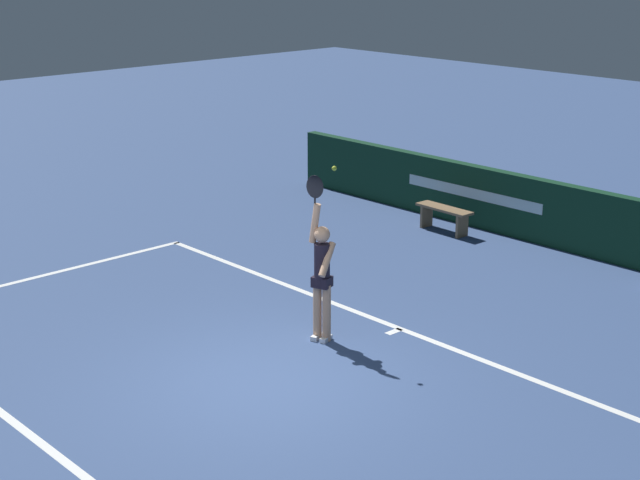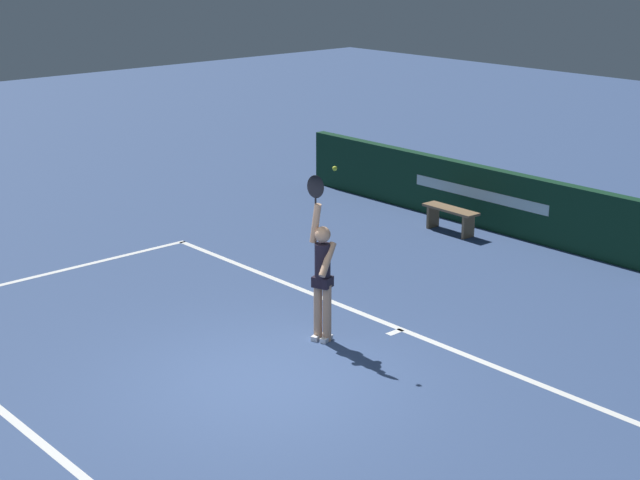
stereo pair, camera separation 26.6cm
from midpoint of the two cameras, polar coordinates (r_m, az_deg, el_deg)
The scene contains 6 objects.
ground_plane at distance 13.20m, azimuth -2.64°, elevation -8.32°, with size 60.00×60.00×0.00m, color #374E7D.
court_lines at distance 13.10m, azimuth -3.24°, elevation -8.52°, with size 12.14×5.85×0.00m.
back_wall at distance 18.68m, azimuth 16.56°, elevation 0.86°, with size 15.62×0.25×1.27m.
tennis_player at distance 14.07m, azimuth 0.67°, elevation -1.98°, with size 0.50×0.42×2.52m.
tennis_ball at distance 13.58m, azimuth 1.44°, elevation 4.27°, with size 0.07×0.07×0.07m.
courtside_bench_far at distance 19.73m, azimuth 8.13°, elevation 1.50°, with size 1.28×0.40×0.51m.
Camera 2 is at (9.35, -7.36, 5.72)m, focal length 53.95 mm.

